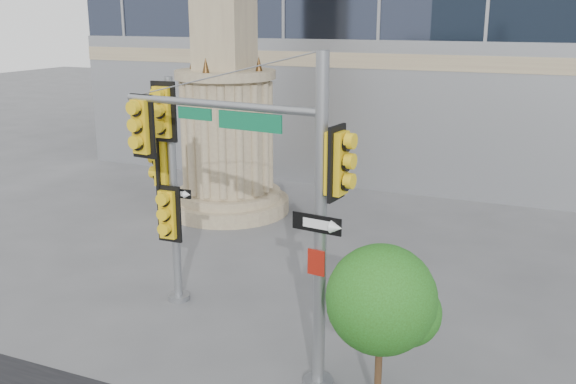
% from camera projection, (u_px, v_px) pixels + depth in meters
% --- Properties ---
extents(ground, '(120.00, 120.00, 0.00)m').
position_uv_depth(ground, '(275.00, 363.00, 13.24)').
color(ground, '#545456').
rests_on(ground, ground).
extents(monument, '(4.40, 4.40, 16.60)m').
position_uv_depth(monument, '(225.00, 58.00, 22.03)').
color(monument, gray).
rests_on(monument, ground).
extents(main_signal_pole, '(4.91, 1.01, 6.36)m').
position_uv_depth(main_signal_pole, '(266.00, 181.00, 11.94)').
color(main_signal_pole, slate).
rests_on(main_signal_pole, ground).
extents(secondary_signal_pole, '(0.97, 0.72, 5.57)m').
position_uv_depth(secondary_signal_pole, '(168.00, 175.00, 15.22)').
color(secondary_signal_pole, slate).
rests_on(secondary_signal_pole, ground).
extents(street_tree, '(2.00, 1.96, 3.12)m').
position_uv_depth(street_tree, '(383.00, 304.00, 11.20)').
color(street_tree, gray).
rests_on(street_tree, ground).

